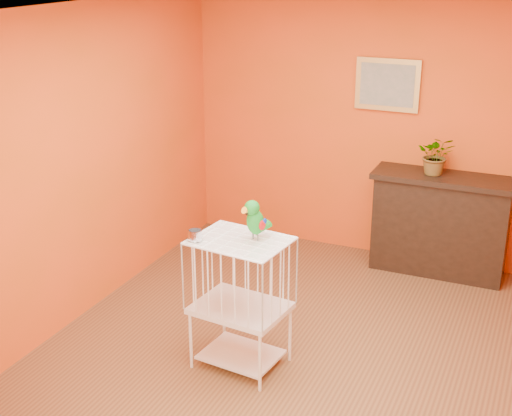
% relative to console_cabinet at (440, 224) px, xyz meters
% --- Properties ---
extents(ground, '(4.50, 4.50, 0.00)m').
position_rel_console_cabinet_xyz_m(ground, '(-0.64, -2.02, -0.49)').
color(ground, brown).
rests_on(ground, ground).
extents(room_shell, '(4.50, 4.50, 4.50)m').
position_rel_console_cabinet_xyz_m(room_shell, '(-0.64, -2.02, 1.09)').
color(room_shell, '#EC4A16').
rests_on(room_shell, ground).
extents(console_cabinet, '(1.32, 0.47, 0.98)m').
position_rel_console_cabinet_xyz_m(console_cabinet, '(0.00, 0.00, 0.00)').
color(console_cabinet, black).
rests_on(console_cabinet, ground).
extents(potted_plant, '(0.39, 0.42, 0.29)m').
position_rel_console_cabinet_xyz_m(potted_plant, '(-0.09, -0.00, 0.63)').
color(potted_plant, '#26722D').
rests_on(potted_plant, console_cabinet).
extents(framed_picture, '(0.62, 0.04, 0.50)m').
position_rel_console_cabinet_xyz_m(framed_picture, '(-0.64, 0.20, 1.26)').
color(framed_picture, '#C29645').
rests_on(framed_picture, room_shell).
extents(birdcage, '(0.72, 0.58, 1.02)m').
position_rel_console_cabinet_xyz_m(birdcage, '(-1.05, -2.26, 0.04)').
color(birdcage, white).
rests_on(birdcage, ground).
extents(feed_cup, '(0.10, 0.10, 0.07)m').
position_rel_console_cabinet_xyz_m(feed_cup, '(-1.35, -2.40, 0.58)').
color(feed_cup, silver).
rests_on(feed_cup, birdcage).
extents(parrot, '(0.17, 0.27, 0.31)m').
position_rel_console_cabinet_xyz_m(parrot, '(-0.96, -2.21, 0.69)').
color(parrot, '#59544C').
rests_on(parrot, birdcage).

